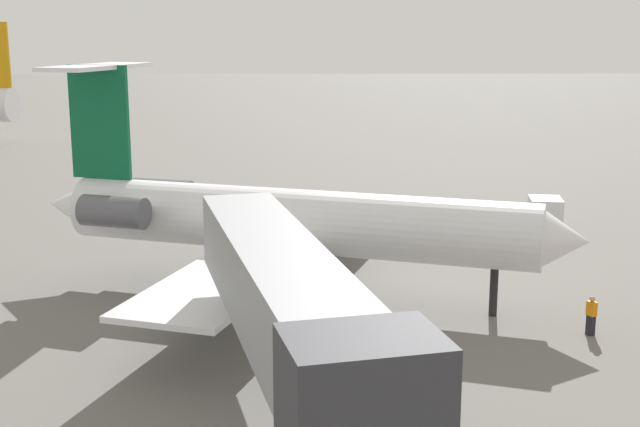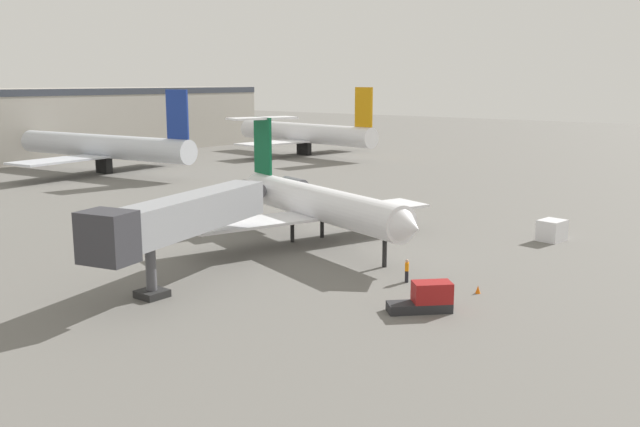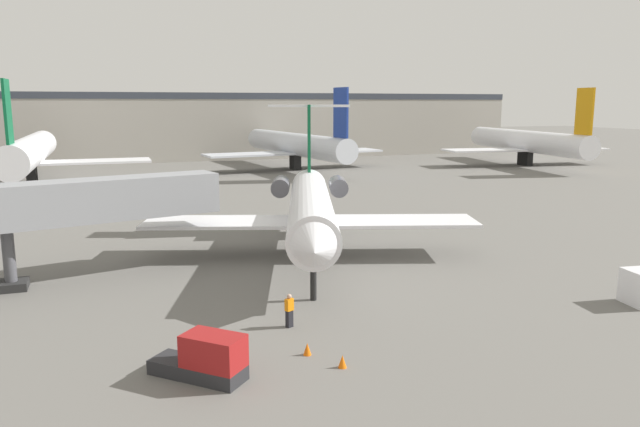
{
  "view_description": "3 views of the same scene",
  "coord_description": "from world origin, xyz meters",
  "px_view_note": "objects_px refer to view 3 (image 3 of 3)",
  "views": [
    {
      "loc": [
        -39.49,
        -1.39,
        12.48
      ],
      "look_at": [
        0.22,
        -1.88,
        3.8
      ],
      "focal_mm": 47.78,
      "sensor_mm": 36.0,
      "label": 1
    },
    {
      "loc": [
        -47.8,
        -38.03,
        14.26
      ],
      "look_at": [
        -0.43,
        -0.54,
        2.68
      ],
      "focal_mm": 38.99,
      "sensor_mm": 36.0,
      "label": 2
    },
    {
      "loc": [
        -14.46,
        -40.29,
        10.86
      ],
      "look_at": [
        -1.18,
        -3.7,
        3.78
      ],
      "focal_mm": 34.12,
      "sensor_mm": 36.0,
      "label": 3
    }
  ],
  "objects_px": {
    "parked_airliner_centre": "(296,145)",
    "parked_airliner_east_mid": "(527,142)",
    "jet_bridge": "(56,205)",
    "regional_jet": "(311,205)",
    "ground_crew_marshaller": "(289,310)",
    "baggage_tug_lead": "(206,359)",
    "traffic_cone_near": "(307,349)",
    "parked_airliner_west_mid": "(30,152)",
    "traffic_cone_mid": "(342,361)"
  },
  "relations": [
    {
      "from": "regional_jet",
      "to": "ground_crew_marshaller",
      "type": "relative_size",
      "value": 15.4
    },
    {
      "from": "jet_bridge",
      "to": "traffic_cone_near",
      "type": "height_order",
      "value": "jet_bridge"
    },
    {
      "from": "ground_crew_marshaller",
      "to": "traffic_cone_near",
      "type": "distance_m",
      "value": 3.56
    },
    {
      "from": "traffic_cone_mid",
      "to": "parked_airliner_west_mid",
      "type": "bearing_deg",
      "value": 104.54
    },
    {
      "from": "ground_crew_marshaller",
      "to": "baggage_tug_lead",
      "type": "bearing_deg",
      "value": -137.75
    },
    {
      "from": "baggage_tug_lead",
      "to": "parked_airliner_east_mid",
      "type": "height_order",
      "value": "parked_airliner_east_mid"
    },
    {
      "from": "traffic_cone_near",
      "to": "ground_crew_marshaller",
      "type": "bearing_deg",
      "value": 85.72
    },
    {
      "from": "jet_bridge",
      "to": "baggage_tug_lead",
      "type": "relative_size",
      "value": 4.73
    },
    {
      "from": "parked_airliner_west_mid",
      "to": "baggage_tug_lead",
      "type": "bearing_deg",
      "value": -79.68
    },
    {
      "from": "baggage_tug_lead",
      "to": "regional_jet",
      "type": "bearing_deg",
      "value": 59.03
    },
    {
      "from": "traffic_cone_near",
      "to": "parked_airliner_east_mid",
      "type": "bearing_deg",
      "value": 45.86
    },
    {
      "from": "baggage_tug_lead",
      "to": "jet_bridge",
      "type": "bearing_deg",
      "value": 110.47
    },
    {
      "from": "baggage_tug_lead",
      "to": "parked_airliner_centre",
      "type": "bearing_deg",
      "value": 69.66
    },
    {
      "from": "traffic_cone_mid",
      "to": "parked_airliner_west_mid",
      "type": "height_order",
      "value": "parked_airliner_west_mid"
    },
    {
      "from": "jet_bridge",
      "to": "parked_airliner_east_mid",
      "type": "height_order",
      "value": "parked_airliner_east_mid"
    },
    {
      "from": "jet_bridge",
      "to": "parked_airliner_west_mid",
      "type": "bearing_deg",
      "value": 96.88
    },
    {
      "from": "ground_crew_marshaller",
      "to": "traffic_cone_mid",
      "type": "xyz_separation_m",
      "value": [
        0.7,
        -5.23,
        -0.58
      ]
    },
    {
      "from": "jet_bridge",
      "to": "parked_airliner_centre",
      "type": "relative_size",
      "value": 0.5
    },
    {
      "from": "baggage_tug_lead",
      "to": "parked_airliner_west_mid",
      "type": "distance_m",
      "value": 69.11
    },
    {
      "from": "parked_airliner_east_mid",
      "to": "jet_bridge",
      "type": "bearing_deg",
      "value": -146.24
    },
    {
      "from": "parked_airliner_west_mid",
      "to": "parked_airliner_centre",
      "type": "height_order",
      "value": "parked_airliner_west_mid"
    },
    {
      "from": "parked_airliner_centre",
      "to": "traffic_cone_mid",
      "type": "bearing_deg",
      "value": -106.27
    },
    {
      "from": "traffic_cone_near",
      "to": "parked_airliner_west_mid",
      "type": "bearing_deg",
      "value": 104.13
    },
    {
      "from": "jet_bridge",
      "to": "parked_airliner_west_mid",
      "type": "xyz_separation_m",
      "value": [
        -6.21,
        51.42,
        -0.52
      ]
    },
    {
      "from": "jet_bridge",
      "to": "parked_airliner_east_mid",
      "type": "bearing_deg",
      "value": 33.76
    },
    {
      "from": "regional_jet",
      "to": "jet_bridge",
      "type": "relative_size",
      "value": 1.43
    },
    {
      "from": "parked_airliner_centre",
      "to": "parked_airliner_east_mid",
      "type": "relative_size",
      "value": 1.02
    },
    {
      "from": "regional_jet",
      "to": "baggage_tug_lead",
      "type": "relative_size",
      "value": 6.78
    },
    {
      "from": "baggage_tug_lead",
      "to": "parked_airliner_east_mid",
      "type": "bearing_deg",
      "value": 44.24
    },
    {
      "from": "traffic_cone_near",
      "to": "parked_airliner_east_mid",
      "type": "distance_m",
      "value": 90.39
    },
    {
      "from": "traffic_cone_near",
      "to": "parked_airliner_east_mid",
      "type": "xyz_separation_m",
      "value": [
        62.89,
        64.81,
        3.89
      ]
    },
    {
      "from": "traffic_cone_near",
      "to": "parked_airliner_centre",
      "type": "bearing_deg",
      "value": 72.66
    },
    {
      "from": "ground_crew_marshaller",
      "to": "traffic_cone_near",
      "type": "xyz_separation_m",
      "value": [
        -0.26,
        -3.51,
        -0.58
      ]
    },
    {
      "from": "traffic_cone_near",
      "to": "parked_airliner_centre",
      "type": "height_order",
      "value": "parked_airliner_centre"
    },
    {
      "from": "jet_bridge",
      "to": "parked_airliner_east_mid",
      "type": "distance_m",
      "value": 88.48
    },
    {
      "from": "baggage_tug_lead",
      "to": "parked_airliner_centre",
      "type": "relative_size",
      "value": 0.11
    },
    {
      "from": "ground_crew_marshaller",
      "to": "parked_airliner_east_mid",
      "type": "height_order",
      "value": "parked_airliner_east_mid"
    },
    {
      "from": "jet_bridge",
      "to": "parked_airliner_centre",
      "type": "distance_m",
      "value": 65.36
    },
    {
      "from": "baggage_tug_lead",
      "to": "parked_airliner_centre",
      "type": "height_order",
      "value": "parked_airliner_centre"
    },
    {
      "from": "traffic_cone_near",
      "to": "traffic_cone_mid",
      "type": "height_order",
      "value": "same"
    },
    {
      "from": "baggage_tug_lead",
      "to": "traffic_cone_near",
      "type": "xyz_separation_m",
      "value": [
        4.52,
        0.84,
        -0.56
      ]
    },
    {
      "from": "parked_airliner_west_mid",
      "to": "ground_crew_marshaller",
      "type": "bearing_deg",
      "value": -74.9
    },
    {
      "from": "regional_jet",
      "to": "baggage_tug_lead",
      "type": "height_order",
      "value": "regional_jet"
    },
    {
      "from": "parked_airliner_west_mid",
      "to": "parked_airliner_centre",
      "type": "relative_size",
      "value": 1.03
    },
    {
      "from": "ground_crew_marshaller",
      "to": "baggage_tug_lead",
      "type": "height_order",
      "value": "baggage_tug_lead"
    },
    {
      "from": "jet_bridge",
      "to": "parked_airliner_centre",
      "type": "xyz_separation_m",
      "value": [
        33.14,
        56.32,
        -0.72
      ]
    },
    {
      "from": "ground_crew_marshaller",
      "to": "parked_airliner_centre",
      "type": "relative_size",
      "value": 0.05
    },
    {
      "from": "regional_jet",
      "to": "parked_airliner_centre",
      "type": "relative_size",
      "value": 0.72
    },
    {
      "from": "regional_jet",
      "to": "baggage_tug_lead",
      "type": "bearing_deg",
      "value": -120.97
    },
    {
      "from": "traffic_cone_near",
      "to": "traffic_cone_mid",
      "type": "relative_size",
      "value": 1.0
    }
  ]
}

